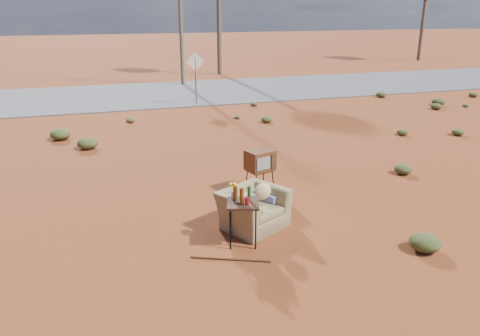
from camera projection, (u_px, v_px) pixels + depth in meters
name	position (u px, v px, depth m)	size (l,w,h in m)	color
ground	(258.00, 229.00, 8.81)	(140.00, 140.00, 0.00)	brown
highway	(152.00, 94.00, 22.32)	(140.00, 7.00, 0.04)	#565659
armchair	(256.00, 203.00, 8.81)	(1.48, 1.38, 1.00)	olive
tv_unit	(260.00, 161.00, 10.45)	(0.69, 0.61, 0.95)	black
side_table	(241.00, 200.00, 8.05)	(0.68, 0.68, 1.09)	#331C12
rusty_bar	(230.00, 259.00, 7.71)	(0.04, 0.04, 1.33)	#502B15
road_sign	(195.00, 69.00, 19.57)	(0.78, 0.06, 2.19)	brown
utility_pole_center	(180.00, 3.00, 23.80)	(1.40, 0.20, 8.00)	brown
scrub_patch	(173.00, 158.00, 12.50)	(17.49, 8.07, 0.33)	#404F22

